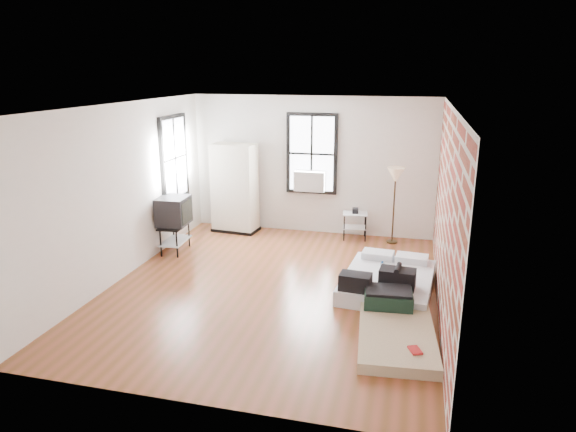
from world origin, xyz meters
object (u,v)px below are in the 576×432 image
(mattress_bare, at_px, (394,324))
(tv_stand, at_px, (174,213))
(wardrobe, at_px, (235,188))
(mattress_main, at_px, (387,280))
(side_table, at_px, (355,218))
(floor_lamp, at_px, (395,179))

(mattress_bare, height_order, tv_stand, tv_stand)
(wardrobe, bearing_deg, mattress_main, -28.99)
(mattress_bare, relative_size, side_table, 2.93)
(wardrobe, distance_m, floor_lamp, 3.27)
(wardrobe, xyz_separation_m, tv_stand, (-0.66, -1.49, -0.16))
(side_table, distance_m, tv_stand, 3.54)
(floor_lamp, bearing_deg, side_table, 174.67)
(mattress_bare, distance_m, floor_lamp, 3.83)
(side_table, bearing_deg, floor_lamp, -5.33)
(side_table, bearing_deg, mattress_main, -71.42)
(tv_stand, bearing_deg, wardrobe, 61.91)
(wardrobe, relative_size, floor_lamp, 1.23)
(mattress_bare, height_order, wardrobe, wardrobe)
(mattress_main, relative_size, floor_lamp, 1.26)
(wardrobe, bearing_deg, side_table, 7.47)
(mattress_main, distance_m, floor_lamp, 2.56)
(mattress_main, xyz_separation_m, mattress_bare, (0.17, -1.35, -0.04))
(floor_lamp, distance_m, tv_stand, 4.22)
(side_table, bearing_deg, mattress_bare, -75.41)
(wardrobe, height_order, side_table, wardrobe)
(mattress_bare, relative_size, tv_stand, 1.77)
(mattress_bare, relative_size, floor_lamp, 1.24)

